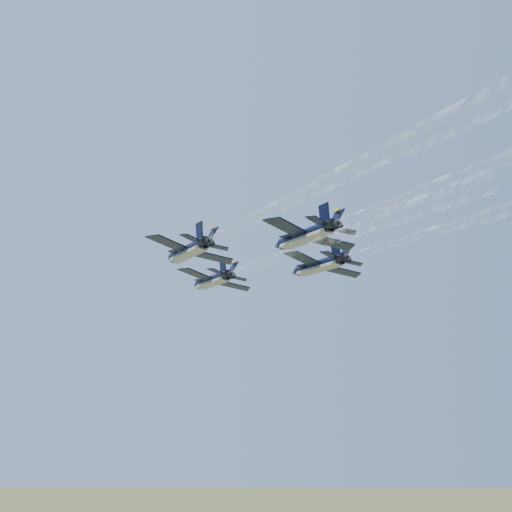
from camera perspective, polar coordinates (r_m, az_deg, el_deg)
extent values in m
cylinder|color=black|center=(112.18, -3.47, -1.92)|extent=(5.16, 12.28, 1.86)
cone|color=black|center=(118.87, -4.80, -2.57)|extent=(2.45, 2.82, 1.86)
ellipsoid|color=black|center=(115.18, -4.01, -1.97)|extent=(1.61, 2.42, 0.93)
cube|color=gray|center=(112.02, -3.53, -2.21)|extent=(4.41, 10.96, 0.69)
cube|color=black|center=(110.53, -4.81, -1.42)|extent=(6.03, 5.40, 1.27)
cube|color=#DBB40B|center=(112.00, -5.08, -1.53)|extent=(4.43, 3.13, 1.27)
cube|color=black|center=(112.52, -1.89, -2.36)|extent=(5.37, 3.14, 1.27)
cube|color=#DBB40B|center=(113.96, -2.20, -2.46)|extent=(5.13, 0.50, 1.27)
cube|color=black|center=(106.28, -3.23, -1.04)|extent=(2.78, 2.63, 0.62)
cube|color=black|center=(107.56, -1.37, -1.65)|extent=(2.52, 1.72, 0.62)
cube|color=black|center=(107.61, -2.67, -0.64)|extent=(0.95, 2.06, 2.40)
cube|color=black|center=(108.12, -1.92, -0.89)|extent=(1.83, 2.32, 2.15)
cylinder|color=black|center=(106.16, -2.37, -1.26)|extent=(1.46, 1.40, 1.20)
cylinder|color=black|center=(106.44, -1.96, -1.39)|extent=(1.46, 1.40, 1.20)
cylinder|color=black|center=(93.93, -5.41, 0.45)|extent=(5.16, 12.28, 1.86)
cone|color=black|center=(100.65, -6.85, -0.47)|extent=(2.45, 2.82, 1.86)
ellipsoid|color=black|center=(96.95, -5.99, 0.32)|extent=(1.61, 2.42, 0.93)
cube|color=gray|center=(93.75, -5.49, 0.11)|extent=(4.41, 10.96, 0.69)
cube|color=black|center=(92.42, -7.04, 1.09)|extent=(6.03, 5.40, 1.27)
cube|color=#DBB40B|center=(93.89, -7.34, 0.92)|extent=(4.43, 3.13, 1.27)
cube|color=black|center=(94.14, -3.52, -0.08)|extent=(5.37, 3.14, 1.27)
cube|color=#DBB40B|center=(95.58, -3.86, -0.23)|extent=(5.13, 0.50, 1.27)
cube|color=black|center=(88.09, -5.25, 1.68)|extent=(2.78, 2.63, 0.62)
cube|color=black|center=(89.21, -2.98, 0.91)|extent=(2.52, 1.72, 0.62)
cube|color=black|center=(89.42, -4.54, 2.11)|extent=(0.95, 2.06, 2.40)
cube|color=black|center=(89.87, -3.63, 1.80)|extent=(1.83, 2.32, 2.15)
cylinder|color=black|center=(87.90, -4.21, 1.42)|extent=(1.46, 1.40, 1.20)
cylinder|color=black|center=(88.14, -3.72, 1.25)|extent=(1.46, 1.40, 1.20)
cylinder|color=black|center=(102.24, 5.11, -0.73)|extent=(5.16, 12.28, 1.86)
cone|color=black|center=(108.45, 3.15, -1.51)|extent=(2.45, 2.82, 1.86)
ellipsoid|color=black|center=(105.04, 4.29, -0.82)|extent=(1.61, 2.42, 0.93)
cube|color=gray|center=(102.05, 5.06, -1.04)|extent=(4.41, 10.96, 0.69)
cube|color=black|center=(100.24, 3.79, -0.16)|extent=(6.03, 5.40, 1.27)
cube|color=#DBB40B|center=(101.60, 3.37, -0.30)|extent=(4.43, 3.13, 1.27)
cube|color=black|center=(103.02, 6.79, -1.20)|extent=(5.37, 3.14, 1.27)
cube|color=#DBB40B|center=(104.35, 6.34, -1.33)|extent=(5.13, 0.50, 1.27)
cube|color=black|center=(96.51, 5.89, 0.32)|extent=(2.78, 2.63, 0.62)
cube|color=black|center=(98.30, 7.79, -0.36)|extent=(2.52, 1.72, 0.62)
cube|color=black|center=(98.01, 6.38, 0.74)|extent=(0.95, 2.06, 2.40)
cube|color=black|center=(98.73, 7.14, 0.46)|extent=(1.83, 2.32, 2.15)
cylinder|color=black|center=(96.64, 6.84, 0.08)|extent=(1.46, 1.40, 1.20)
cylinder|color=black|center=(97.03, 7.25, -0.07)|extent=(1.46, 1.40, 1.20)
cylinder|color=black|center=(86.44, 4.02, 1.68)|extent=(5.16, 12.28, 1.86)
cone|color=black|center=(92.67, 1.80, 0.59)|extent=(2.45, 2.82, 1.86)
ellipsoid|color=black|center=(89.27, 3.08, 1.49)|extent=(1.61, 2.42, 0.93)
cube|color=gray|center=(86.23, 3.95, 1.31)|extent=(4.41, 10.96, 0.69)
cube|color=black|center=(84.54, 2.43, 2.40)|extent=(6.03, 5.40, 1.27)
cube|color=#DBB40B|center=(85.91, 1.95, 2.20)|extent=(4.43, 3.13, 1.27)
cube|color=black|center=(87.14, 6.02, 1.09)|extent=(5.37, 3.14, 1.27)
cube|color=#DBB40B|center=(88.47, 5.50, 0.91)|extent=(5.13, 0.50, 1.27)
cube|color=black|center=(80.78, 4.87, 3.10)|extent=(2.78, 2.63, 0.62)
cube|color=black|center=(82.47, 7.17, 2.23)|extent=(2.52, 1.72, 0.62)
cube|color=black|center=(82.30, 5.48, 3.54)|extent=(0.95, 2.06, 2.40)
cube|color=black|center=(82.97, 6.39, 3.19)|extent=(1.83, 2.32, 2.15)
cylinder|color=black|center=(80.86, 6.01, 2.81)|extent=(1.46, 1.40, 1.20)
cylinder|color=black|center=(81.23, 6.51, 2.62)|extent=(1.46, 1.40, 1.20)
cylinder|color=white|center=(100.14, -0.58, -0.50)|extent=(4.87, 13.96, 0.98)
cylinder|color=white|center=(88.50, 3.08, 1.30)|extent=(5.23, 14.06, 1.36)
cylinder|color=white|center=(77.44, 7.83, 3.62)|extent=(5.65, 14.18, 1.79)
cylinder|color=white|center=(67.26, 14.12, 6.63)|extent=(6.13, 14.32, 2.30)
cylinder|color=white|center=(81.86, -2.16, 2.54)|extent=(4.87, 13.96, 0.98)
cylinder|color=white|center=(70.29, 2.20, 5.31)|extent=(5.23, 14.06, 1.36)
cylinder|color=white|center=(59.52, 8.28, 9.08)|extent=(5.65, 14.18, 1.79)
cylinder|color=white|center=(50.04, 17.06, 14.20)|extent=(6.13, 14.32, 2.30)
cylinder|color=white|center=(91.27, 9.38, 1.00)|extent=(4.87, 13.96, 0.98)
cylinder|color=white|center=(81.06, 14.78, 3.16)|extent=(5.23, 14.06, 1.36)
cylinder|color=white|center=(75.54, 9.03, 4.11)|extent=(4.87, 13.96, 0.98)
cylinder|color=white|center=(65.58, 15.70, 7.27)|extent=(5.23, 14.06, 1.36)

